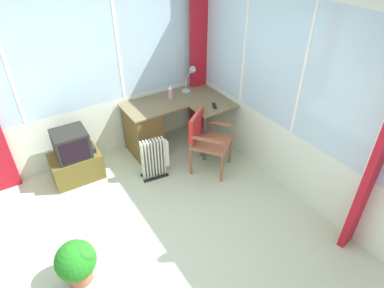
{
  "coord_description": "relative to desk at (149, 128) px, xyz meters",
  "views": [
    {
      "loc": [
        -0.81,
        -2.19,
        2.99
      ],
      "look_at": [
        0.9,
        0.49,
        0.77
      ],
      "focal_mm": 30.9,
      "sensor_mm": 36.0,
      "label": 1
    }
  ],
  "objects": [
    {
      "name": "wooden_armchair",
      "position": [
        0.46,
        -0.74,
        0.13
      ],
      "size": [
        0.67,
        0.67,
        0.85
      ],
      "color": "#9B5A3C",
      "rests_on": "ground"
    },
    {
      "name": "desk_lamp",
      "position": [
        0.81,
        0.09,
        0.61
      ],
      "size": [
        0.22,
        0.19,
        0.41
      ],
      "color": "#B2B7BC",
      "rests_on": "desk"
    },
    {
      "name": "potted_plant",
      "position": [
        -1.55,
        -1.58,
        -0.14
      ],
      "size": [
        0.39,
        0.39,
        0.48
      ],
      "color": "#A65D40",
      "rests_on": "ground"
    },
    {
      "name": "curtain_east_far",
      "position": [
        1.1,
        -2.69,
        0.79
      ],
      "size": [
        0.33,
        0.12,
        2.41
      ],
      "primitive_type": "cube",
      "rotation": [
        0.0,
        0.0,
        0.14
      ],
      "color": "red",
      "rests_on": "ground"
    },
    {
      "name": "north_window_panel",
      "position": [
        -0.86,
        0.37,
        0.84
      ],
      "size": [
        4.01,
        0.07,
        2.51
      ],
      "color": "silver",
      "rests_on": "ground"
    },
    {
      "name": "desk",
      "position": [
        0.0,
        0.0,
        0.0
      ],
      "size": [
        1.44,
        0.98,
        0.75
      ],
      "color": "#716545",
      "rests_on": "ground"
    },
    {
      "name": "tv_remote",
      "position": [
        0.82,
        -0.49,
        0.35
      ],
      "size": [
        0.1,
        0.15,
        0.02
      ],
      "primitive_type": "cube",
      "rotation": [
        0.0,
        0.0,
        -0.44
      ],
      "color": "black",
      "rests_on": "desk"
    },
    {
      "name": "curtain_corner",
      "position": [
        1.05,
        0.24,
        0.79
      ],
      "size": [
        0.32,
        0.07,
        2.41
      ],
      "primitive_type": "cube",
      "rotation": [
        0.0,
        0.0,
        0.01
      ],
      "color": "red",
      "rests_on": "ground"
    },
    {
      "name": "tv_on_stand",
      "position": [
        -1.11,
        -0.02,
        -0.09
      ],
      "size": [
        0.65,
        0.45,
        0.74
      ],
      "color": "brown",
      "rests_on": "ground"
    },
    {
      "name": "spray_bottle",
      "position": [
        0.41,
        0.05,
        0.44
      ],
      "size": [
        0.06,
        0.06,
        0.22
      ],
      "color": "pink",
      "rests_on": "desk"
    },
    {
      "name": "space_heater",
      "position": [
        -0.19,
        -0.56,
        -0.11
      ],
      "size": [
        0.4,
        0.22,
        0.59
      ],
      "color": "silver",
      "rests_on": "ground"
    },
    {
      "name": "east_window_panel",
      "position": [
        1.18,
        -1.61,
        0.84
      ],
      "size": [
        0.07,
        3.9,
        2.51
      ],
      "color": "silver",
      "rests_on": "ground"
    },
    {
      "name": "ground",
      "position": [
        -0.86,
        -1.61,
        -0.44
      ],
      "size": [
        5.01,
        4.9,
        0.06
      ],
      "primitive_type": "cube",
      "color": "beige"
    }
  ]
}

